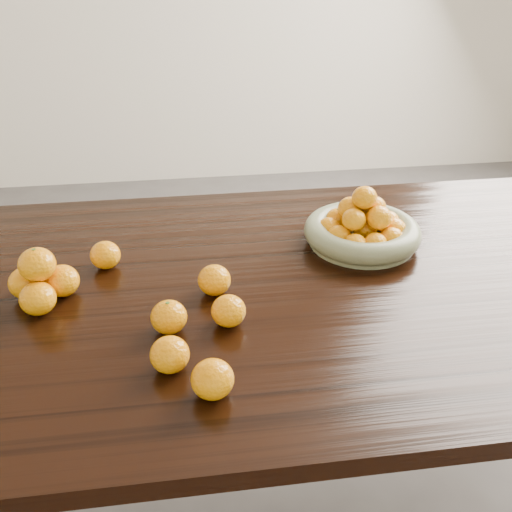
{
  "coord_description": "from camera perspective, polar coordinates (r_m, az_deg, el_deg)",
  "views": [
    {
      "loc": [
        -0.19,
        -1.05,
        1.43
      ],
      "look_at": [
        -0.04,
        -0.02,
        0.83
      ],
      "focal_mm": 40.0,
      "sensor_mm": 36.0,
      "label": 1
    }
  ],
  "objects": [
    {
      "name": "fruit_bowl",
      "position": [
        1.43,
        10.61,
        2.65
      ],
      "size": [
        0.29,
        0.29,
        0.15
      ],
      "rotation": [
        0.0,
        0.0,
        0.22
      ],
      "color": "gray",
      "rests_on": "dining_table"
    },
    {
      "name": "dining_table",
      "position": [
        1.32,
        1.73,
        -5.84
      ],
      "size": [
        2.0,
        1.0,
        0.75
      ],
      "color": "black",
      "rests_on": "ground"
    },
    {
      "name": "loose_orange_5",
      "position": [
        1.02,
        -8.62,
        -9.72
      ],
      "size": [
        0.07,
        0.07,
        0.07
      ],
      "primitive_type": "ellipsoid",
      "color": "#FF9F07",
      "rests_on": "dining_table"
    },
    {
      "name": "loose_orange_1",
      "position": [
        0.97,
        -4.37,
        -12.18
      ],
      "size": [
        0.07,
        0.07,
        0.07
      ],
      "primitive_type": "ellipsoid",
      "color": "#FF9F07",
      "rests_on": "dining_table"
    },
    {
      "name": "loose_orange_4",
      "position": [
        1.21,
        -4.19,
        -2.42
      ],
      "size": [
        0.07,
        0.07,
        0.07
      ],
      "primitive_type": "ellipsoid",
      "color": "#FF9F07",
      "rests_on": "dining_table"
    },
    {
      "name": "orange_pyramid",
      "position": [
        1.26,
        -20.72,
        -2.38
      ],
      "size": [
        0.15,
        0.14,
        0.12
      ],
      "rotation": [
        0.0,
        0.0,
        -0.02
      ],
      "color": "#FF9F07",
      "rests_on": "dining_table"
    },
    {
      "name": "ground",
      "position": [
        1.79,
        1.38,
        -23.32
      ],
      "size": [
        5.0,
        5.0,
        0.0
      ],
      "primitive_type": "plane",
      "color": "#514E4C",
      "rests_on": "ground"
    },
    {
      "name": "loose_orange_3",
      "position": [
        1.35,
        -14.83,
        0.09
      ],
      "size": [
        0.07,
        0.07,
        0.06
      ],
      "primitive_type": "ellipsoid",
      "color": "#FF9F07",
      "rests_on": "dining_table"
    },
    {
      "name": "loose_orange_2",
      "position": [
        1.12,
        -2.77,
        -5.5
      ],
      "size": [
        0.07,
        0.07,
        0.06
      ],
      "primitive_type": "ellipsoid",
      "color": "#FF9F07",
      "rests_on": "dining_table"
    },
    {
      "name": "loose_orange_0",
      "position": [
        1.11,
        -8.7,
        -6.06
      ],
      "size": [
        0.07,
        0.07,
        0.07
      ],
      "primitive_type": "ellipsoid",
      "color": "#FF9F07",
      "rests_on": "dining_table"
    }
  ]
}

